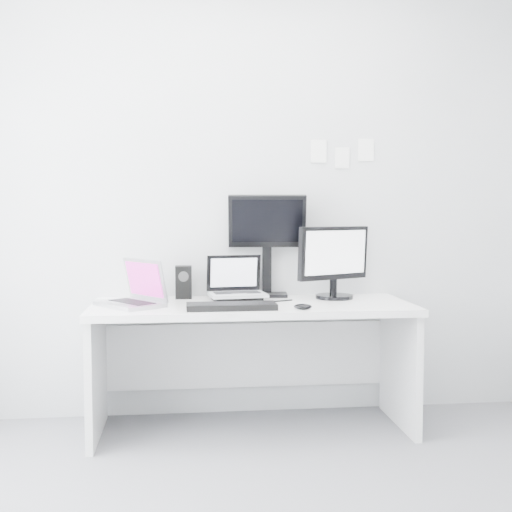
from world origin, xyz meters
The scene contains 12 objects.
back_wall centered at (0.00, 1.60, 1.35)m, with size 3.60×3.60×0.00m, color silver.
desk centered at (0.00, 1.25, 0.36)m, with size 1.80×0.70×0.73m, color white.
macbook centered at (-0.68, 1.21, 0.86)m, with size 0.36×0.27×0.27m, color #B6B6BB.
speaker centered at (-0.38, 1.51, 0.83)m, with size 0.10×0.10×0.19m, color black.
dell_laptop centered at (-0.07, 1.37, 0.86)m, with size 0.32×0.25×0.27m, color #A9ADB1.
rear_monitor centered at (0.12, 1.54, 1.05)m, with size 0.47×0.17×0.64m, color black.
samsung_monitor centered at (0.51, 1.40, 0.95)m, with size 0.49×0.22×0.45m, color black.
keyboard centered at (-0.13, 1.05, 0.75)m, with size 0.48×0.17×0.03m, color black.
mouse centered at (0.24, 0.99, 0.75)m, with size 0.10×0.06×0.03m, color black.
wall_note_0 centered at (0.45, 1.59, 1.62)m, with size 0.10×0.00×0.14m, color white.
wall_note_1 centered at (0.60, 1.59, 1.58)m, with size 0.09×0.00×0.13m, color white.
wall_note_2 centered at (0.75, 1.59, 1.63)m, with size 0.10×0.00×0.14m, color white.
Camera 1 is at (-0.39, -2.36, 1.25)m, focal length 45.37 mm.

